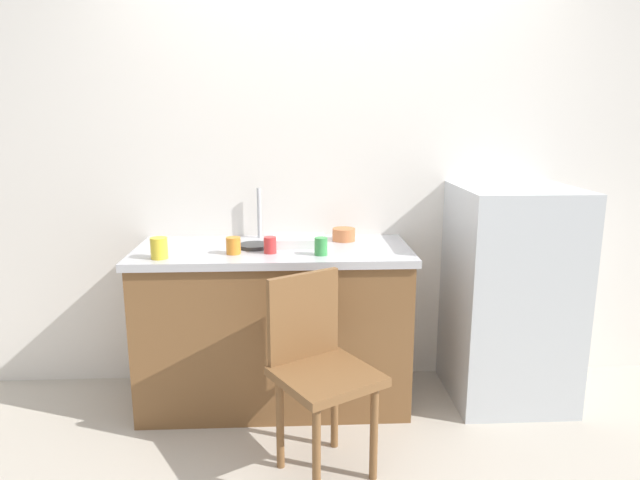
{
  "coord_description": "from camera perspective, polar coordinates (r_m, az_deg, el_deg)",
  "views": [
    {
      "loc": [
        -0.24,
        -2.31,
        1.59
      ],
      "look_at": [
        -0.1,
        0.6,
        0.93
      ],
      "focal_mm": 31.86,
      "sensor_mm": 36.0,
      "label": 1
    }
  ],
  "objects": [
    {
      "name": "ground_plane",
      "position": [
        2.81,
        2.84,
        -21.7
      ],
      "size": [
        8.0,
        8.0,
        0.0
      ],
      "primitive_type": "plane",
      "color": "#BCB2A3"
    },
    {
      "name": "back_wall",
      "position": [
        3.34,
        1.39,
        6.14
      ],
      "size": [
        4.8,
        0.1,
        2.42
      ],
      "primitive_type": "cube",
      "color": "white",
      "rests_on": "ground_plane"
    },
    {
      "name": "cabinet_base",
      "position": [
        3.18,
        -4.6,
        -8.87
      ],
      "size": [
        1.43,
        0.6,
        0.84
      ],
      "primitive_type": "cube",
      "color": "brown",
      "rests_on": "ground_plane"
    },
    {
      "name": "countertop",
      "position": [
        3.05,
        -4.74,
        -1.13
      ],
      "size": [
        1.47,
        0.64,
        0.04
      ],
      "primitive_type": "cube",
      "color": "#B7B7BC",
      "rests_on": "cabinet_base"
    },
    {
      "name": "faucet",
      "position": [
        3.27,
        -6.13,
        2.7
      ],
      "size": [
        0.02,
        0.02,
        0.29
      ],
      "primitive_type": "cylinder",
      "color": "#B7B7BC",
      "rests_on": "countertop"
    },
    {
      "name": "refrigerator",
      "position": [
        3.33,
        18.55,
        -5.24
      ],
      "size": [
        0.63,
        0.62,
        1.2
      ],
      "primitive_type": "cube",
      "color": "silver",
      "rests_on": "ground_plane"
    },
    {
      "name": "chair",
      "position": [
        2.57,
        -0.14,
        -12.45
      ],
      "size": [
        0.55,
        0.55,
        0.89
      ],
      "rotation": [
        0.0,
        0.0,
        0.54
      ],
      "color": "brown",
      "rests_on": "ground_plane"
    },
    {
      "name": "dish_tray",
      "position": [
        3.08,
        -2.15,
        -0.12
      ],
      "size": [
        0.28,
        0.2,
        0.05
      ],
      "primitive_type": "cube",
      "color": "white",
      "rests_on": "countertop"
    },
    {
      "name": "terracotta_bowl",
      "position": [
        3.2,
        2.4,
        0.56
      ],
      "size": [
        0.13,
        0.13,
        0.07
      ],
      "primitive_type": "cylinder",
      "color": "#C67042",
      "rests_on": "countertop"
    },
    {
      "name": "hotplate",
      "position": [
        3.05,
        -6.6,
        -0.6
      ],
      "size": [
        0.17,
        0.17,
        0.02
      ],
      "primitive_type": "cylinder",
      "color": "#2D2D2D",
      "rests_on": "countertop"
    },
    {
      "name": "cup_yellow",
      "position": [
        2.91,
        -15.86,
        -0.79
      ],
      "size": [
        0.08,
        0.08,
        0.11
      ],
      "primitive_type": "cylinder",
      "color": "yellow",
      "rests_on": "countertop"
    },
    {
      "name": "cup_green",
      "position": [
        2.87,
        0.1,
        -0.63
      ],
      "size": [
        0.07,
        0.07,
        0.09
      ],
      "primitive_type": "cylinder",
      "color": "green",
      "rests_on": "countertop"
    },
    {
      "name": "cup_orange",
      "position": [
        2.93,
        -8.7,
        -0.56
      ],
      "size": [
        0.07,
        0.07,
        0.09
      ],
      "primitive_type": "cylinder",
      "color": "orange",
      "rests_on": "countertop"
    },
    {
      "name": "cup_red",
      "position": [
        2.92,
        -5.04,
        -0.51
      ],
      "size": [
        0.06,
        0.06,
        0.08
      ],
      "primitive_type": "cylinder",
      "color": "red",
      "rests_on": "countertop"
    }
  ]
}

